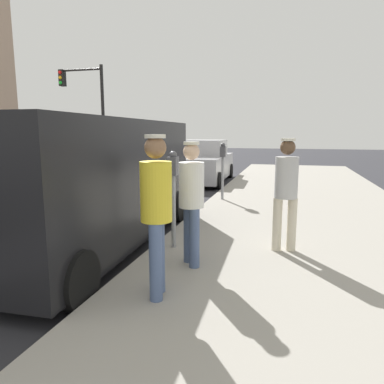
{
  "coord_description": "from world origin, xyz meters",
  "views": [
    {
      "loc": [
        3.05,
        -4.6,
        1.95
      ],
      "look_at": [
        1.65,
        0.59,
        1.05
      ],
      "focal_mm": 33.47,
      "sensor_mm": 36.0,
      "label": 1
    }
  ],
  "objects": [
    {
      "name": "pedestrian_in_yellow",
      "position": [
        1.71,
        -1.08,
        1.18
      ],
      "size": [
        0.34,
        0.36,
        1.78
      ],
      "color": "#4C608C",
      "rests_on": "sidewalk_slab"
    },
    {
      "name": "parked_sedan_ahead",
      "position": [
        -0.21,
        9.11,
        0.75
      ],
      "size": [
        2.05,
        4.45,
        1.65
      ],
      "color": "#BCBCC1",
      "rests_on": "ground"
    },
    {
      "name": "parking_meter_near",
      "position": [
        1.35,
        0.59,
        1.18
      ],
      "size": [
        0.14,
        0.18,
        1.52
      ],
      "color": "gray",
      "rests_on": "sidewalk_slab"
    },
    {
      "name": "ground_plane",
      "position": [
        0.0,
        0.0,
        0.0
      ],
      "size": [
        80.0,
        80.0,
        0.0
      ],
      "primitive_type": "plane",
      "color": "#2D2D33"
    },
    {
      "name": "pedestrian_in_white",
      "position": [
        1.82,
        -0.06,
        1.11
      ],
      "size": [
        0.34,
        0.34,
        1.68
      ],
      "color": "#4C608C",
      "rests_on": "sidewalk_slab"
    },
    {
      "name": "traffic_light_corner",
      "position": [
        -6.8,
        11.76,
        3.52
      ],
      "size": [
        2.48,
        0.42,
        5.2
      ],
      "color": "black",
      "rests_on": "ground"
    },
    {
      "name": "parking_meter_far",
      "position": [
        1.35,
        4.86,
        1.18
      ],
      "size": [
        0.14,
        0.18,
        1.52
      ],
      "color": "gray",
      "rests_on": "sidewalk_slab"
    },
    {
      "name": "sidewalk_slab",
      "position": [
        3.5,
        0.0,
        0.07
      ],
      "size": [
        5.0,
        32.0,
        0.15
      ],
      "primitive_type": "cube",
      "color": "#9E998E",
      "rests_on": "ground"
    },
    {
      "name": "parked_van",
      "position": [
        -0.15,
        0.66,
        1.15
      ],
      "size": [
        2.27,
        5.26,
        2.15
      ],
      "color": "black",
      "rests_on": "ground"
    },
    {
      "name": "pedestrian_in_gray",
      "position": [
        3.03,
        0.88,
        1.13
      ],
      "size": [
        0.36,
        0.34,
        1.71
      ],
      "color": "beige",
      "rests_on": "sidewalk_slab"
    }
  ]
}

